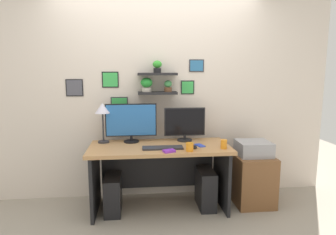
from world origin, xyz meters
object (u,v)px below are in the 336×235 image
Objects in this scene: printer at (254,148)px; computer_tower_left at (113,194)px; desk at (159,162)px; cell_phone at (200,145)px; coffee_mug at (190,147)px; monitor_right at (185,124)px; desk_lamp at (103,112)px; monitor_left at (131,122)px; pen_cup at (224,144)px; keyboard at (163,148)px; computer_mouse at (194,147)px; computer_tower_right at (206,188)px; drawer_cabinet at (252,179)px; scissors_tray at (169,151)px.

computer_tower_left is (-1.65, -0.06, -0.47)m from printer.
desk is 11.27× the size of cell_phone.
monitor_right is at bearing 87.29° from coffee_mug.
coffee_mug is at bearing -26.45° from desk_lamp.
printer is (1.12, -0.02, 0.14)m from desk.
monitor_left is 5.99× the size of pen_cup.
monitor_right is at bearing 49.39° from keyboard.
computer_tower_right is at bearing 38.56° from computer_mouse.
monitor_right is 1.05× the size of desk_lamp.
pen_cup reaches higher than computer_tower_left.
coffee_mug is at bearing -37.45° from monitor_left.
cell_phone is (1.10, -0.26, -0.36)m from desk_lamp.
computer_mouse reaches higher than drawer_cabinet.
pen_cup is 0.62m from computer_tower_right.
pen_cup is at bearing -48.65° from monitor_right.
printer is (1.09, 0.16, -0.08)m from keyboard.
printer is (0.75, 0.18, -0.09)m from computer_mouse.
drawer_cabinet is at bearing -12.99° from monitor_right.
drawer_cabinet is at bearing 4.54° from computer_tower_right.
drawer_cabinet is 1.42× the size of computer_tower_left.
desk is 2.63× the size of monitor_left.
desk_lamp reaches higher than cell_phone.
pen_cup is 0.51m from printer.
computer_mouse is 0.24× the size of printer.
desk is 2.66× the size of drawer_cabinet.
desk_lamp is 1.95m from drawer_cabinet.
computer_tower_left is (-0.83, 0.22, -0.59)m from coffee_mug.
keyboard is at bearing -167.33° from computer_tower_right.
pen_cup is (1.00, -0.41, -0.19)m from monitor_left.
cell_phone is (0.13, -0.26, -0.20)m from monitor_right.
computer_mouse is 1.00× the size of coffee_mug.
monitor_right is at bearing 16.19° from computer_tower_left.
scissors_tray is 0.29× the size of computer_tower_left.
desk_lamp is 3.91× the size of scissors_tray.
desk_lamp is at bearing 146.26° from scissors_tray.
pen_cup reaches higher than drawer_cabinet.
printer is 1.72m from computer_tower_left.
drawer_cabinet is (1.04, 0.30, -0.47)m from scissors_tray.
computer_tower_left is (0.11, -0.24, -0.91)m from desk_lamp.
printer is (1.04, 0.30, -0.08)m from scissors_tray.
desk is 1.14m from drawer_cabinet.
keyboard is 0.74× the size of drawer_cabinet.
monitor_right is 0.83× the size of drawer_cabinet.
computer_tower_left is at bearing -130.71° from monitor_left.
computer_tower_left is (-1.65, -0.06, -0.09)m from drawer_cabinet.
monitor_right is 0.80m from computer_tower_right.
pen_cup is at bearing -50.95° from cell_phone.
desk is 17.54× the size of coffee_mug.
desk_lamp reaches higher than computer_tower_left.
computer_tower_left is (-0.85, -0.25, -0.75)m from monitor_right.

